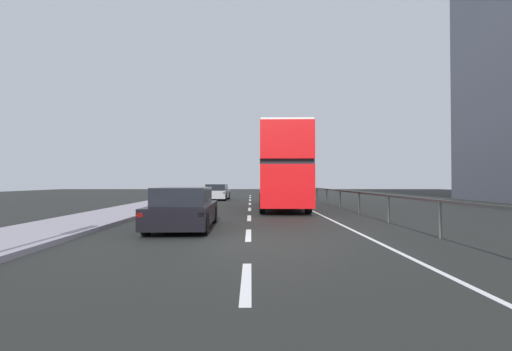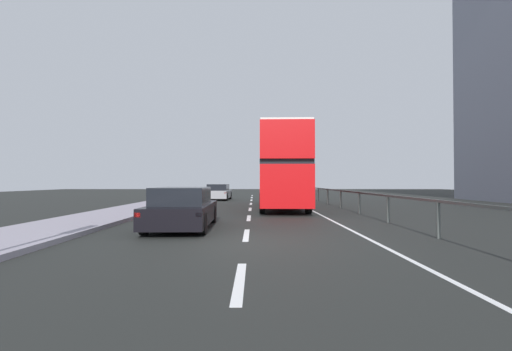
# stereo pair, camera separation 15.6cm
# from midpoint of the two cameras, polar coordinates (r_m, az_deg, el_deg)

# --- Properties ---
(ground_plane) EXTENTS (75.45, 120.00, 0.10)m
(ground_plane) POSITION_cam_midpoint_polar(r_m,az_deg,el_deg) (9.21, -1.80, -11.02)
(ground_plane) COLOR black
(near_sidewalk_kerb) EXTENTS (2.93, 80.00, 0.14)m
(near_sidewalk_kerb) POSITION_cam_midpoint_polar(r_m,az_deg,el_deg) (11.12, -35.60, -8.47)
(near_sidewalk_kerb) COLOR gray
(near_sidewalk_kerb) RESTS_ON ground
(lane_paint_markings) EXTENTS (3.45, 46.00, 0.01)m
(lane_paint_markings) POSITION_cam_midpoint_polar(r_m,az_deg,el_deg) (17.75, 5.18, -5.99)
(lane_paint_markings) COLOR silver
(lane_paint_markings) RESTS_ON ground
(bridge_side_railing) EXTENTS (0.10, 42.00, 1.05)m
(bridge_side_railing) POSITION_cam_midpoint_polar(r_m,az_deg,el_deg) (18.78, 14.90, -3.08)
(bridge_side_railing) COLOR #484E4B
(bridge_side_railing) RESTS_ON ground
(double_decker_bus_red) EXTENTS (2.81, 10.87, 4.39)m
(double_decker_bus_red) POSITION_cam_midpoint_polar(r_m,az_deg,el_deg) (20.52, 3.96, 1.25)
(double_decker_bus_red) COLOR red
(double_decker_bus_red) RESTS_ON ground
(hatchback_car_near) EXTENTS (1.95, 4.37, 1.36)m
(hatchback_car_near) POSITION_cam_midpoint_polar(r_m,az_deg,el_deg) (11.65, -12.24, -5.39)
(hatchback_car_near) COLOR black
(hatchback_car_near) RESTS_ON ground
(sedan_car_ahead) EXTENTS (1.97, 4.15, 1.32)m
(sedan_car_ahead) POSITION_cam_midpoint_polar(r_m,az_deg,el_deg) (28.95, -6.62, -2.78)
(sedan_car_ahead) COLOR gray
(sedan_car_ahead) RESTS_ON ground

